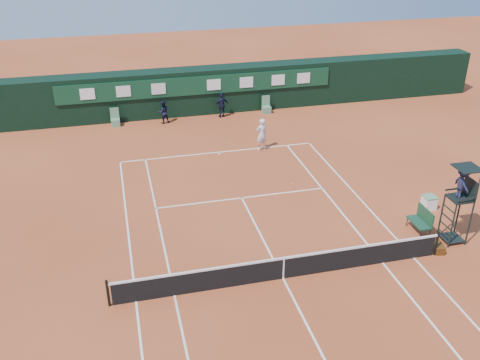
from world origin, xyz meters
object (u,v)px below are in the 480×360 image
object	(u,v)px
umpire_chair	(462,189)
player	(262,134)
player_bench	(422,219)
tennis_net	(283,267)
cooler	(429,202)

from	to	relation	value
umpire_chair	player	bearing A→B (deg)	115.06
player_bench	player	world-z (taller)	player
tennis_net	player_bench	distance (m)	6.97
tennis_net	cooler	bearing A→B (deg)	22.39
player_bench	player	size ratio (longest dim) A/B	0.64
player	cooler	bearing A→B (deg)	107.76
cooler	tennis_net	bearing A→B (deg)	-157.61
umpire_chair	cooler	size ratio (longest dim) A/B	5.30
umpire_chair	player	world-z (taller)	umpire_chair
umpire_chair	tennis_net	bearing A→B (deg)	-174.51
umpire_chair	player_bench	bearing A→B (deg)	131.89
tennis_net	player	world-z (taller)	player
player	umpire_chair	bearing A→B (deg)	98.61
player_bench	player	bearing A→B (deg)	113.08
cooler	player	world-z (taller)	player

